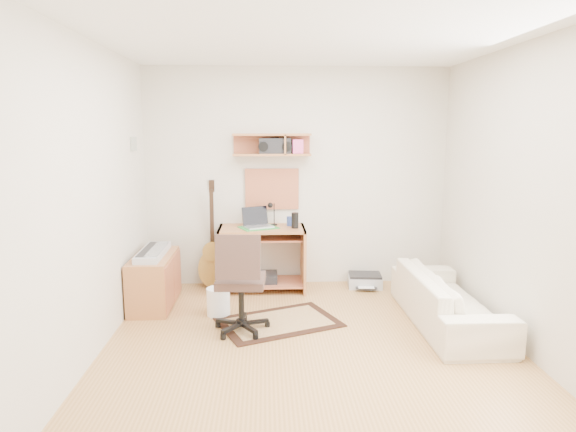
{
  "coord_description": "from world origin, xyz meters",
  "views": [
    {
      "loc": [
        -0.38,
        -4.0,
        1.87
      ],
      "look_at": [
        -0.15,
        1.05,
        1.0
      ],
      "focal_mm": 31.28,
      "sensor_mm": 36.0,
      "label": 1
    }
  ],
  "objects_px": {
    "desk": "(262,259)",
    "printer": "(365,280)",
    "cabinet": "(154,280)",
    "sofa": "(448,291)",
    "task_chair": "(241,281)"
  },
  "relations": [
    {
      "from": "desk",
      "to": "printer",
      "type": "height_order",
      "value": "desk"
    },
    {
      "from": "cabinet",
      "to": "sofa",
      "type": "bearing_deg",
      "value": -12.76
    },
    {
      "from": "desk",
      "to": "task_chair",
      "type": "height_order",
      "value": "task_chair"
    },
    {
      "from": "sofa",
      "to": "desk",
      "type": "bearing_deg",
      "value": 57.57
    },
    {
      "from": "desk",
      "to": "task_chair",
      "type": "distance_m",
      "value": 1.25
    },
    {
      "from": "task_chair",
      "to": "sofa",
      "type": "height_order",
      "value": "task_chair"
    },
    {
      "from": "desk",
      "to": "cabinet",
      "type": "xyz_separation_m",
      "value": [
        -1.16,
        -0.48,
        -0.1
      ]
    },
    {
      "from": "cabinet",
      "to": "sofa",
      "type": "distance_m",
      "value": 3.04
    },
    {
      "from": "desk",
      "to": "printer",
      "type": "xyz_separation_m",
      "value": [
        1.24,
        0.06,
        -0.29
      ]
    },
    {
      "from": "printer",
      "to": "sofa",
      "type": "relative_size",
      "value": 0.23
    },
    {
      "from": "desk",
      "to": "sofa",
      "type": "relative_size",
      "value": 0.58
    },
    {
      "from": "sofa",
      "to": "task_chair",
      "type": "bearing_deg",
      "value": 92.52
    },
    {
      "from": "desk",
      "to": "sofa",
      "type": "distance_m",
      "value": 2.14
    },
    {
      "from": "task_chair",
      "to": "sofa",
      "type": "xyz_separation_m",
      "value": [
        1.99,
        0.09,
        -0.15
      ]
    },
    {
      "from": "task_chair",
      "to": "cabinet",
      "type": "xyz_separation_m",
      "value": [
        -0.97,
        0.76,
        -0.21
      ]
    }
  ]
}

